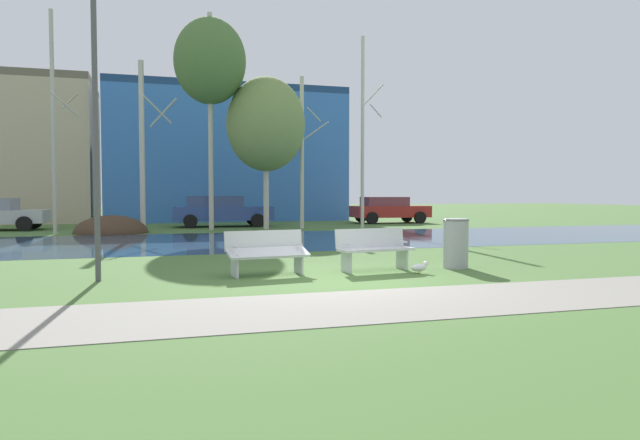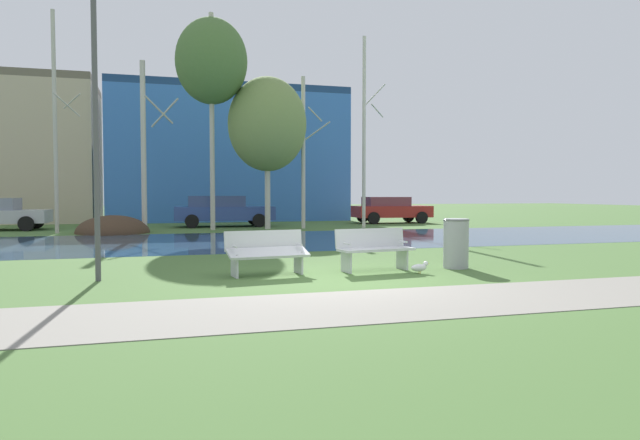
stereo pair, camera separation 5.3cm
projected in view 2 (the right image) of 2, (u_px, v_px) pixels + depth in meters
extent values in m
plane|color=#476B33|center=(250.00, 239.00, 20.04)|extent=(120.00, 120.00, 0.00)
cube|color=gray|center=(389.00, 304.00, 8.32)|extent=(60.00, 2.35, 0.01)
cube|color=#33516B|center=(253.00, 240.00, 19.54)|extent=(80.00, 8.27, 0.01)
ellipsoid|color=#423021|center=(113.00, 233.00, 23.37)|extent=(2.92, 3.36, 1.44)
cube|color=silver|center=(268.00, 253.00, 11.16)|extent=(1.65, 0.66, 0.19)
cube|color=silver|center=(264.00, 240.00, 11.41)|extent=(1.60, 0.27, 0.40)
cube|color=silver|center=(235.00, 266.00, 10.97)|extent=(0.09, 0.43, 0.45)
cube|color=silver|center=(298.00, 262.00, 11.49)|extent=(0.09, 0.43, 0.45)
cylinder|color=silver|center=(235.00, 247.00, 10.92)|extent=(0.08, 0.28, 0.04)
cylinder|color=silver|center=(299.00, 244.00, 11.43)|extent=(0.08, 0.28, 0.04)
cube|color=silver|center=(376.00, 250.00, 11.80)|extent=(1.65, 0.67, 0.05)
cube|color=silver|center=(370.00, 238.00, 12.05)|extent=(1.60, 0.27, 0.40)
cube|color=silver|center=(346.00, 262.00, 11.61)|extent=(0.09, 0.43, 0.45)
cube|color=silver|center=(402.00, 259.00, 12.12)|extent=(0.09, 0.43, 0.45)
cylinder|color=silver|center=(347.00, 244.00, 11.55)|extent=(0.08, 0.28, 0.04)
cylinder|color=silver|center=(403.00, 242.00, 12.07)|extent=(0.08, 0.28, 0.04)
cylinder|color=#999B9E|center=(456.00, 243.00, 12.29)|extent=(0.53, 0.53, 1.06)
torus|color=#5B5D5E|center=(456.00, 220.00, 12.27)|extent=(0.56, 0.56, 0.04)
ellipsoid|color=white|center=(419.00, 268.00, 11.45)|extent=(0.33, 0.15, 0.15)
sphere|color=white|center=(426.00, 264.00, 11.49)|extent=(0.11, 0.11, 0.11)
cone|color=gold|center=(428.00, 264.00, 11.50)|extent=(0.06, 0.03, 0.03)
cylinder|color=gold|center=(420.00, 271.00, 11.43)|extent=(0.01, 0.01, 0.10)
cylinder|color=gold|center=(419.00, 271.00, 11.48)|extent=(0.01, 0.01, 0.10)
cylinder|color=#4C4C51|center=(95.00, 122.00, 10.36)|extent=(0.10, 0.10, 5.80)
cylinder|color=#BCB7A8|center=(55.00, 122.00, 22.96)|extent=(0.16, 0.16, 8.92)
cylinder|color=#BCB7A8|center=(72.00, 101.00, 23.48)|extent=(0.82, 1.17, 0.51)
cylinder|color=#BCB7A8|center=(66.00, 104.00, 22.58)|extent=(0.93, 0.91, 0.84)
cylinder|color=#BCB7A8|center=(144.00, 147.00, 23.48)|extent=(0.21, 0.21, 7.02)
cylinder|color=#BCB7A8|center=(165.00, 113.00, 24.22)|extent=(1.12, 1.59, 1.08)
cylinder|color=#BCB7A8|center=(159.00, 110.00, 22.97)|extent=(1.17, 1.14, 0.99)
cylinder|color=#BCB7A8|center=(212.00, 122.00, 24.94)|extent=(0.21, 0.21, 9.41)
ellipsoid|color=#4C7038|center=(211.00, 61.00, 24.82)|extent=(3.10, 3.10, 3.72)
cylinder|color=beige|center=(267.00, 162.00, 25.84)|extent=(0.25, 0.25, 6.05)
ellipsoid|color=olive|center=(267.00, 124.00, 25.76)|extent=(3.53, 3.53, 4.23)
cylinder|color=beige|center=(303.00, 153.00, 26.22)|extent=(0.18, 0.18, 6.93)
cylinder|color=beige|center=(316.00, 132.00, 26.88)|extent=(1.00, 1.42, 0.85)
cylinder|color=beige|center=(315.00, 114.00, 25.83)|extent=(0.90, 0.88, 0.53)
cylinder|color=beige|center=(364.00, 133.00, 26.67)|extent=(0.16, 0.16, 8.87)
cylinder|color=beige|center=(374.00, 96.00, 27.20)|extent=(0.78, 1.10, 1.02)
cylinder|color=beige|center=(377.00, 111.00, 26.29)|extent=(0.96, 0.93, 0.48)
cylinder|color=black|center=(37.00, 222.00, 26.21)|extent=(0.65, 0.24, 0.64)
cylinder|color=black|center=(26.00, 224.00, 24.39)|extent=(0.65, 0.24, 0.64)
cube|color=#2D4793|center=(224.00, 213.00, 27.74)|extent=(4.80, 1.94, 0.65)
cube|color=#32457F|center=(216.00, 201.00, 27.62)|extent=(2.71, 1.65, 0.52)
cylinder|color=black|center=(254.00, 219.00, 28.99)|extent=(0.65, 0.24, 0.64)
cylinder|color=black|center=(259.00, 220.00, 27.28)|extent=(0.65, 0.24, 0.64)
cylinder|color=black|center=(191.00, 220.00, 28.22)|extent=(0.65, 0.24, 0.64)
cylinder|color=black|center=(192.00, 221.00, 26.51)|extent=(0.65, 0.24, 0.64)
cube|color=maroon|center=(392.00, 211.00, 31.14)|extent=(4.18, 1.93, 0.61)
cube|color=brown|center=(386.00, 201.00, 31.03)|extent=(2.36, 1.65, 0.49)
cylinder|color=black|center=(408.00, 216.00, 32.35)|extent=(0.65, 0.24, 0.64)
cylinder|color=black|center=(422.00, 218.00, 30.62)|extent=(0.65, 0.24, 0.64)
cylinder|color=black|center=(363.00, 217.00, 31.68)|extent=(0.65, 0.24, 0.64)
cylinder|color=black|center=(374.00, 218.00, 29.96)|extent=(0.65, 0.24, 0.64)
cube|color=#3870C6|center=(226.00, 159.00, 35.59)|extent=(13.71, 7.77, 7.44)
cube|color=navy|center=(225.00, 96.00, 35.41)|extent=(13.71, 7.77, 0.40)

